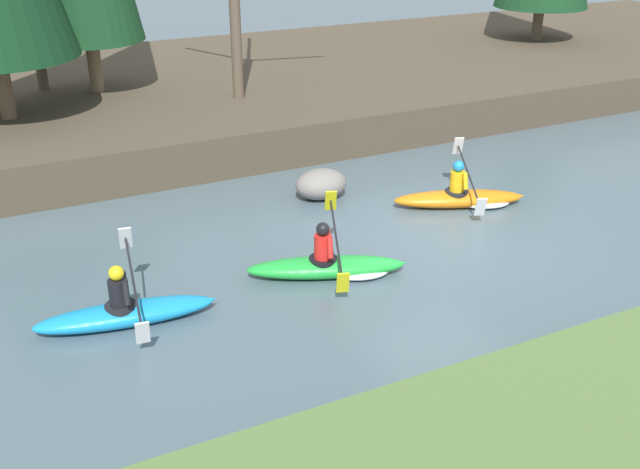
# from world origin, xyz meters

# --- Properties ---
(ground_plane) EXTENTS (90.00, 90.00, 0.00)m
(ground_plane) POSITION_xyz_m (0.00, 0.00, 0.00)
(ground_plane) COLOR #4C606B
(riverbank_far) EXTENTS (44.00, 11.67, 1.01)m
(riverbank_far) POSITION_xyz_m (0.00, 10.70, 0.50)
(riverbank_far) COLOR #4C4233
(riverbank_far) RESTS_ON ground
(kayaker_lead) EXTENTS (2.74, 2.00, 1.20)m
(kayaker_lead) POSITION_xyz_m (1.35, 1.27, 0.20)
(kayaker_lead) COLOR orange
(kayaker_lead) RESTS_ON ground
(kayaker_middle) EXTENTS (2.74, 2.00, 1.20)m
(kayaker_middle) POSITION_xyz_m (-2.48, -0.24, 0.20)
(kayaker_middle) COLOR green
(kayaker_middle) RESTS_ON ground
(kayaker_trailing) EXTENTS (2.80, 2.07, 1.20)m
(kayaker_trailing) POSITION_xyz_m (-6.00, -0.23, 0.22)
(kayaker_trailing) COLOR #1993D6
(kayaker_trailing) RESTS_ON ground
(boulder_midstream) EXTENTS (1.13, 0.88, 0.64)m
(boulder_midstream) POSITION_xyz_m (-1.12, 2.98, 0.32)
(boulder_midstream) COLOR gray
(boulder_midstream) RESTS_ON ground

